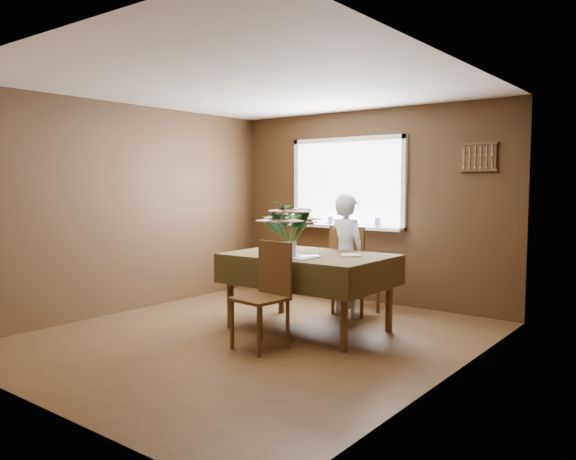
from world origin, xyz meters
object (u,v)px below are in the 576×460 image
Objects in this scene: chair_near at (266,290)px; flower_bouquet at (290,223)px; dining_table at (309,263)px; chair_far at (352,267)px; seated_woman at (347,256)px.

chair_near is 1.65× the size of flower_bouquet.
flower_bouquet is (-0.03, -0.28, 0.44)m from dining_table.
chair_near reaches higher than dining_table.
chair_far reaches higher than dining_table.
seated_woman is 2.36× the size of flower_bouquet.
chair_near is at bearing 100.91° from seated_woman.
seated_woman is at bearing 88.73° from flower_bouquet.
chair_near is at bearing 90.73° from chair_far.
chair_far is 1.75× the size of flower_bouquet.
dining_table is at bearing 88.87° from chair_far.
chair_far is at bearing 88.32° from flower_bouquet.
chair_far is 1.62m from chair_near.
chair_near is (0.05, -1.62, -0.03)m from chair_far.
chair_far is 0.74× the size of seated_woman.
chair_far is at bearing 97.77° from chair_near.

